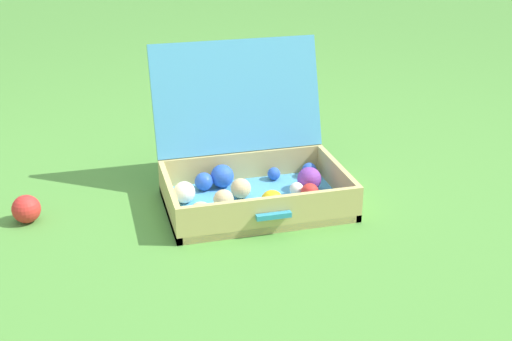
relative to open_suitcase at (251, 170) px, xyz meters
name	(u,v)px	position (x,y,z in m)	size (l,w,h in m)	color
ground_plane	(245,211)	(-0.04, -0.09, -0.11)	(16.00, 16.00, 0.00)	#4C8C38
open_suitcase	(251,170)	(0.00, 0.00, 0.00)	(0.59, 0.54, 0.50)	#4799C6
stray_ball_on_grass	(26,209)	(-0.73, 0.02, -0.06)	(0.09, 0.09, 0.09)	red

